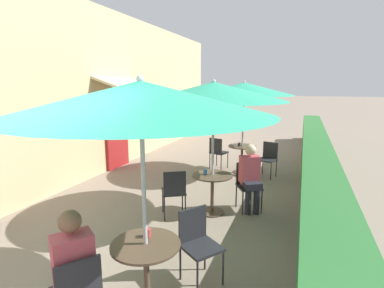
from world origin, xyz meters
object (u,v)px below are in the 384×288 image
patio_table_mid (212,186)px  cafe_chair_far_right (218,151)px  seated_patron_mid_left (250,175)px  patio_umbrella_far (244,89)px  cafe_chair_mid_left (248,182)px  coffee_cup_mid (205,172)px  coffee_cup_far (239,144)px  patio_umbrella_near (141,98)px  patio_umbrella_mid (214,92)px  patio_table_far (242,154)px  cafe_chair_mid_right (174,189)px  patio_table_near (146,263)px  seated_patron_near_left (73,268)px  coffee_cup_near (148,233)px  cafe_chair_far_left (268,157)px  cafe_chair_near_right (198,239)px

patio_table_mid → cafe_chair_far_right: cafe_chair_far_right is taller
seated_patron_mid_left → patio_umbrella_far: patio_umbrella_far is taller
cafe_chair_mid_left → coffee_cup_mid: size_ratio=9.67×
coffee_cup_far → patio_umbrella_near: bearing=-89.0°
patio_umbrella_mid → seated_patron_mid_left: patio_umbrella_mid is taller
patio_table_far → patio_umbrella_far: size_ratio=0.29×
cafe_chair_mid_right → patio_umbrella_far: 3.57m
patio_table_far → cafe_chair_far_right: (-0.69, 0.11, 0.02)m
patio_table_near → cafe_chair_mid_left: (0.53, 2.89, 0.02)m
cafe_chair_mid_left → coffee_cup_far: (-0.62, 2.21, 0.25)m
patio_umbrella_near → patio_umbrella_mid: 2.48m
patio_table_near → cafe_chair_mid_right: (-0.59, 2.06, 0.02)m
seated_patron_near_left → coffee_cup_near: bearing=5.7°
cafe_chair_mid_left → cafe_chair_far_right: same height
patio_umbrella_near → coffee_cup_mid: patio_umbrella_near is taller
cafe_chair_far_left → coffee_cup_far: (-0.76, 0.06, 0.25)m
patio_table_near → cafe_chair_far_left: 5.10m
seated_patron_mid_left → cafe_chair_mid_right: (-1.18, -0.74, -0.17)m
cafe_chair_mid_left → cafe_chair_far_right: (-1.24, 2.39, 0.00)m
coffee_cup_mid → coffee_cup_near: bearing=-87.2°
cafe_chair_mid_right → patio_table_mid: bearing=6.3°
cafe_chair_mid_right → patio_umbrella_far: (0.57, 3.11, 1.66)m
cafe_chair_mid_right → patio_umbrella_far: size_ratio=0.35×
patio_table_near → seated_patron_mid_left: (0.59, 2.80, 0.19)m
patio_umbrella_mid → cafe_chair_far_left: (0.70, 2.58, -1.66)m
cafe_chair_mid_left → patio_umbrella_far: size_ratio=0.35×
patio_umbrella_mid → cafe_chair_far_right: patio_umbrella_mid is taller
patio_umbrella_near → seated_patron_near_left: 1.65m
patio_umbrella_mid → cafe_chair_mid_left: size_ratio=2.86×
coffee_cup_near → cafe_chair_far_left: 4.98m
cafe_chair_mid_left → cafe_chair_mid_right: 1.40m
cafe_chair_mid_right → coffee_cup_mid: cafe_chair_mid_right is taller
patio_umbrella_mid → cafe_chair_mid_left: patio_umbrella_mid is taller
seated_patron_near_left → seated_patron_mid_left: 3.49m
cafe_chair_mid_left → cafe_chair_far_left: 2.16m
coffee_cup_mid → patio_table_far: size_ratio=0.12×
cafe_chair_near_right → patio_umbrella_mid: bearing=-132.3°
cafe_chair_mid_right → cafe_chair_far_right: (-0.12, 3.22, 0.00)m
patio_table_mid → cafe_chair_near_right: bearing=-78.5°
patio_table_far → coffee_cup_far: bearing=-139.0°
cafe_chair_mid_left → seated_patron_mid_left: 0.20m
patio_umbrella_mid → cafe_chair_near_right: bearing=-78.5°
seated_patron_near_left → cafe_chair_mid_left: 3.57m
patio_table_near → patio_table_mid: 2.48m
cafe_chair_mid_left → patio_umbrella_far: patio_umbrella_far is taller
cafe_chair_mid_right → seated_patron_near_left: bearing=-117.0°
cafe_chair_far_right → patio_table_far: bearing=6.3°
patio_table_mid → patio_umbrella_far: size_ratio=0.29×
coffee_cup_near → coffee_cup_far: 4.98m
patio_umbrella_near → patio_umbrella_mid: size_ratio=1.00×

